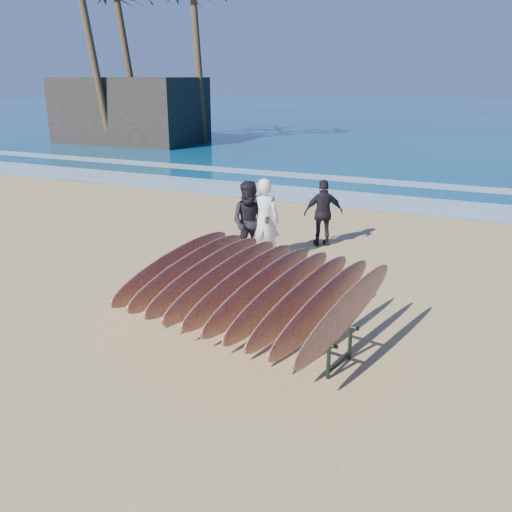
# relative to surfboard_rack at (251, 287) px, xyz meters

# --- Properties ---
(ground) EXTENTS (120.00, 120.00, 0.00)m
(ground) POSITION_rel_surfboard_rack_xyz_m (-0.44, 0.33, -0.87)
(ground) COLOR tan
(ground) RESTS_ON ground
(ocean) EXTENTS (160.00, 160.00, 0.00)m
(ocean) POSITION_rel_surfboard_rack_xyz_m (-0.44, 55.33, -0.86)
(ocean) COLOR navy
(ocean) RESTS_ON ground
(foam_near) EXTENTS (160.00, 160.00, 0.00)m
(foam_near) POSITION_rel_surfboard_rack_xyz_m (-0.44, 10.33, -0.86)
(foam_near) COLOR white
(foam_near) RESTS_ON ground
(foam_far) EXTENTS (160.00, 160.00, 0.00)m
(foam_far) POSITION_rel_surfboard_rack_xyz_m (-0.44, 13.83, -0.86)
(foam_far) COLOR white
(foam_far) RESTS_ON ground
(surfboard_rack) EXTENTS (3.64, 3.37, 1.37)m
(surfboard_rack) POSITION_rel_surfboard_rack_xyz_m (0.00, 0.00, 0.00)
(surfboard_rack) COLOR black
(surfboard_rack) RESTS_ON ground
(person_white) EXTENTS (0.75, 0.58, 1.81)m
(person_white) POSITION_rel_surfboard_rack_xyz_m (-1.33, 3.50, 0.04)
(person_white) COLOR white
(person_white) RESTS_ON ground
(person_dark_a) EXTENTS (0.98, 0.83, 1.77)m
(person_dark_a) POSITION_rel_surfboard_rack_xyz_m (-1.56, 3.30, 0.02)
(person_dark_a) COLOR black
(person_dark_a) RESTS_ON ground
(person_dark_b) EXTENTS (0.99, 0.80, 1.57)m
(person_dark_b) POSITION_rel_surfboard_rack_xyz_m (-0.52, 5.13, -0.08)
(person_dark_b) COLOR black
(person_dark_b) RESTS_ON ground
(building) EXTENTS (8.46, 4.70, 3.76)m
(building) POSITION_rel_surfboard_rack_xyz_m (-17.58, 20.59, 1.01)
(building) COLOR #2D2823
(building) RESTS_ON ground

